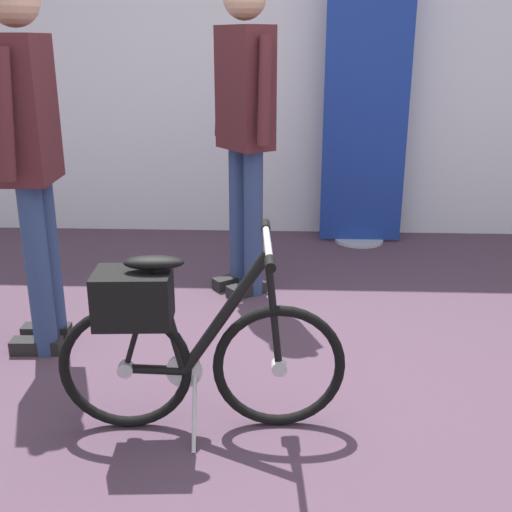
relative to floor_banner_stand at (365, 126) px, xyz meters
name	(u,v)px	position (x,y,z in m)	size (l,w,h in m)	color
ground_plane	(282,395)	(-0.57, -2.22, -0.87)	(6.51, 6.51, 0.00)	#473342
back_wall	(286,50)	(-0.57, 0.30, 0.51)	(6.51, 0.10, 2.75)	silver
floor_banner_stand	(365,126)	(0.00, 0.00, 0.00)	(0.60, 0.36, 1.91)	#B7B7BC
folding_bike_foreground	(182,339)	(-0.95, -2.46, -0.49)	(1.10, 0.53, 0.78)	black
visitor_near_wall	(29,146)	(-1.72, -1.80, 0.13)	(0.29, 0.54, 1.72)	navy
visitor_browsing	(245,118)	(-0.80, -1.01, 0.17)	(0.39, 0.43, 1.77)	navy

